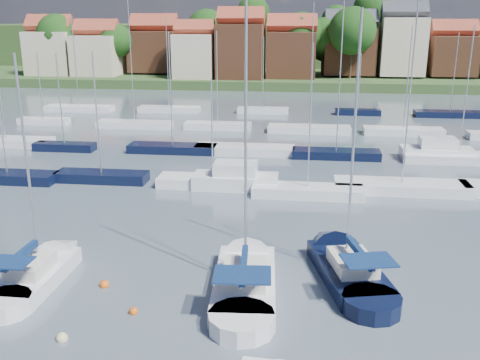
# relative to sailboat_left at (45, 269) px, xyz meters

# --- Properties ---
(ground) EXTENTS (260.00, 260.00, 0.00)m
(ground) POSITION_rel_sailboat_left_xyz_m (13.67, 36.95, -0.37)
(ground) COLOR #495864
(ground) RESTS_ON ground
(sailboat_left) EXTENTS (2.54, 9.50, 13.01)m
(sailboat_left) POSITION_rel_sailboat_left_xyz_m (0.00, 0.00, 0.00)
(sailboat_left) COLOR silver
(sailboat_left) RESTS_ON ground
(sailboat_centre) EXTENTS (3.92, 11.89, 15.89)m
(sailboat_centre) POSITION_rel_sailboat_left_xyz_m (11.01, 1.09, -0.01)
(sailboat_centre) COLOR silver
(sailboat_centre) RESTS_ON ground
(sailboat_navy) EXTENTS (5.48, 11.38, 15.27)m
(sailboat_navy) POSITION_rel_sailboat_left_xyz_m (16.24, 2.89, -0.01)
(sailboat_navy) COLOR black
(sailboat_navy) RESTS_ON ground
(buoy_b) EXTENTS (0.51, 0.51, 0.51)m
(buoy_b) POSITION_rel_sailboat_left_xyz_m (3.65, -5.81, -0.37)
(buoy_b) COLOR beige
(buoy_b) RESTS_ON ground
(buoy_c) EXTENTS (0.44, 0.44, 0.44)m
(buoy_c) POSITION_rel_sailboat_left_xyz_m (6.08, -3.26, -0.37)
(buoy_c) COLOR #D85914
(buoy_c) RESTS_ON ground
(buoy_e) EXTENTS (0.42, 0.42, 0.42)m
(buoy_e) POSITION_rel_sailboat_left_xyz_m (18.06, 4.21, -0.37)
(buoy_e) COLOR beige
(buoy_e) RESTS_ON ground
(buoy_g) EXTENTS (0.53, 0.53, 0.53)m
(buoy_g) POSITION_rel_sailboat_left_xyz_m (3.71, -0.83, -0.37)
(buoy_g) COLOR #D85914
(buoy_g) RESTS_ON ground
(marina_field) EXTENTS (79.62, 41.41, 15.93)m
(marina_field) POSITION_rel_sailboat_left_xyz_m (15.58, 32.10, 0.07)
(marina_field) COLOR silver
(marina_field) RESTS_ON ground
(far_shore_town) EXTENTS (212.46, 90.00, 22.27)m
(far_shore_town) POSITION_rel_sailboat_left_xyz_m (15.90, 129.61, 4.24)
(far_shore_town) COLOR #344E27
(far_shore_town) RESTS_ON ground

